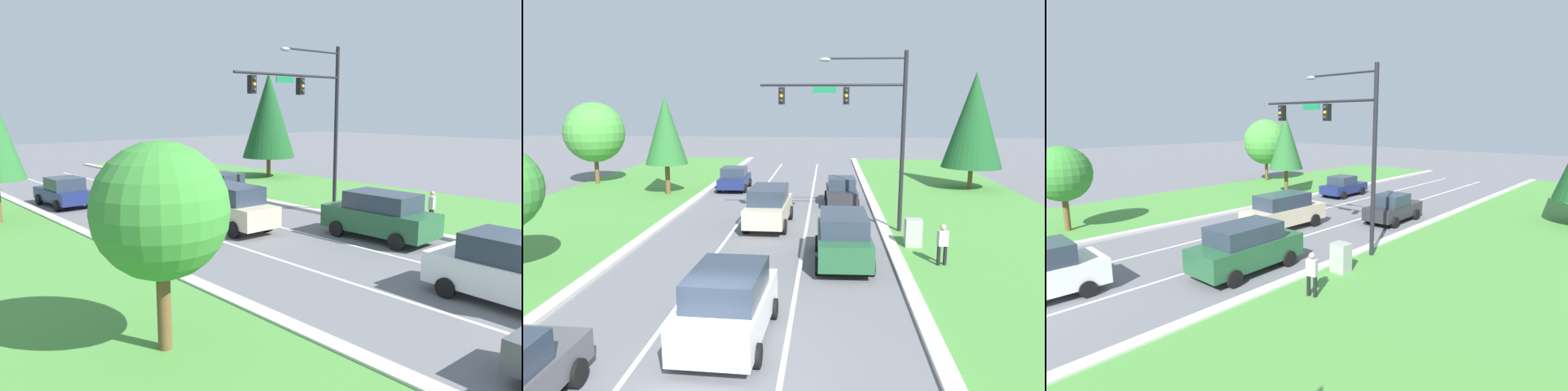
{
  "view_description": "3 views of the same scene",
  "coord_description": "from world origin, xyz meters",
  "views": [
    {
      "loc": [
        -14.18,
        -3.81,
        5.49
      ],
      "look_at": [
        -0.3,
        12.03,
        1.88
      ],
      "focal_mm": 35.0,
      "sensor_mm": 36.0,
      "label": 1
    },
    {
      "loc": [
        2.79,
        -10.73,
        6.3
      ],
      "look_at": [
        0.54,
        15.64,
        1.37
      ],
      "focal_mm": 35.0,
      "sensor_mm": 36.0,
      "label": 2
    },
    {
      "loc": [
        16.11,
        -1.61,
        6.2
      ],
      "look_at": [
        -0.1,
        16.37,
        1.68
      ],
      "focal_mm": 28.0,
      "sensor_mm": 36.0,
      "label": 3
    }
  ],
  "objects": [
    {
      "name": "conifer_near_right_tree",
      "position": [
        13.03,
        26.29,
        4.98
      ],
      "size": [
        4.18,
        4.18,
        8.32
      ],
      "color": "brown",
      "rests_on": "ground_plane"
    },
    {
      "name": "oak_far_left_tree",
      "position": [
        -8.67,
        5.8,
        3.28
      ],
      "size": [
        3.07,
        3.07,
        4.83
      ],
      "color": "brown",
      "rests_on": "ground_plane"
    },
    {
      "name": "champagne_suv",
      "position": [
        -0.13,
        14.4,
        1.06
      ],
      "size": [
        2.2,
        5.13,
        2.05
      ],
      "rotation": [
        0.0,
        0.0,
        -0.03
      ],
      "color": "beige",
      "rests_on": "ground_plane"
    },
    {
      "name": "navy_sedan",
      "position": [
        -3.84,
        25.0,
        0.82
      ],
      "size": [
        2.16,
        4.35,
        1.66
      ],
      "rotation": [
        0.0,
        0.0,
        0.03
      ],
      "color": "navy",
      "rests_on": "ground_plane"
    },
    {
      "name": "utility_cabinet",
      "position": [
        6.56,
        11.03,
        0.64
      ],
      "size": [
        0.7,
        0.6,
        1.29
      ],
      "color": "#9E9E99",
      "rests_on": "ground_plane"
    },
    {
      "name": "pedestrian",
      "position": [
        7.24,
        8.47,
        0.94
      ],
      "size": [
        0.42,
        0.3,
        1.69
      ],
      "rotation": [
        0.0,
        0.0,
        3.36
      ],
      "color": "black",
      "rests_on": "ground_plane"
    },
    {
      "name": "charcoal_sedan",
      "position": [
        3.68,
        20.05,
        0.87
      ],
      "size": [
        2.05,
        4.37,
        1.75
      ],
      "rotation": [
        0.0,
        0.0,
        0.02
      ],
      "color": "#28282D",
      "rests_on": "ground_plane"
    },
    {
      "name": "forest_suv",
      "position": [
        3.46,
        8.66,
        1.04
      ],
      "size": [
        2.26,
        4.86,
        2.02
      ],
      "rotation": [
        0.0,
        0.0,
        0.02
      ],
      "color": "#235633",
      "rests_on": "ground_plane"
    },
    {
      "name": "traffic_signal_mast",
      "position": [
        4.49,
        13.64,
        5.64
      ],
      "size": [
        6.85,
        0.41,
        8.59
      ],
      "color": "black",
      "rests_on": "ground_plane"
    },
    {
      "name": "white_suv",
      "position": [
        0.23,
        1.83,
        1.0
      ],
      "size": [
        2.35,
        4.63,
        1.98
      ],
      "rotation": [
        0.0,
        0.0,
        -0.04
      ],
      "color": "white",
      "rests_on": "ground_plane"
    }
  ]
}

